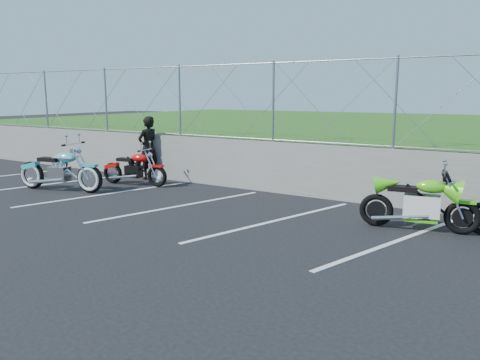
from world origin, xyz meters
The scene contains 9 objects.
ground centered at (0.00, 0.00, 0.00)m, with size 90.00×90.00×0.00m, color black.
retaining_wall centered at (0.00, 3.50, 0.65)m, with size 30.00×0.22×1.30m, color slate.
grass_field centered at (0.00, 13.50, 0.65)m, with size 30.00×20.00×1.30m, color #204D14.
chain_link_fence centered at (0.00, 3.50, 2.30)m, with size 28.00×0.03×2.00m.
parking_lines centered at (1.20, 1.00, 0.00)m, with size 18.29×4.31×0.01m.
cruiser_turquoise centered at (-3.70, 0.67, 0.51)m, with size 2.50×0.87×1.26m.
naked_orange centered at (-2.62, 2.25, 0.43)m, with size 2.02×0.69×1.02m.
sportbike_green centered at (4.96, 1.84, 0.47)m, with size 2.11×0.75×1.10m.
person_standing centered at (-2.99, 3.20, 0.93)m, with size 0.68×0.44×1.86m, color black.
Camera 1 is at (6.57, -7.01, 2.49)m, focal length 35.00 mm.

